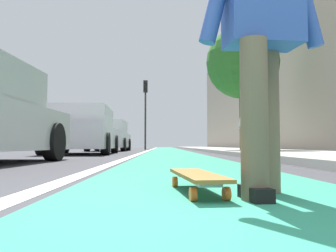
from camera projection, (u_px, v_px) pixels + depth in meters
ground_plane at (173, 154)px, 10.86m from camera, size 80.00×80.00×0.00m
bike_lane_paint at (167, 149)px, 24.84m from camera, size 56.00×1.83×0.00m
lane_stripe_white at (150, 150)px, 20.83m from camera, size 52.00×0.16×0.01m
sidewalk_curb at (226, 149)px, 18.90m from camera, size 52.00×3.20×0.12m
building_facade at (255, 80)px, 23.18m from camera, size 40.00×1.20×9.06m
skateboard at (197, 177)px, 2.05m from camera, size 0.86×0.29×0.11m
skater_person at (261, 25)px, 1.96m from camera, size 0.48×0.72×1.64m
parked_car_mid at (83, 132)px, 11.38m from camera, size 4.62×2.15×1.48m
parked_car_far at (109, 137)px, 17.53m from camera, size 4.07×1.89×1.48m
traffic_light at (145, 102)px, 23.88m from camera, size 0.33×0.28×4.65m
street_tree_mid at (243, 63)px, 13.15m from camera, size 2.69×2.69×4.69m
pedestrian_distant at (248, 125)px, 11.43m from camera, size 0.46×0.71×1.64m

